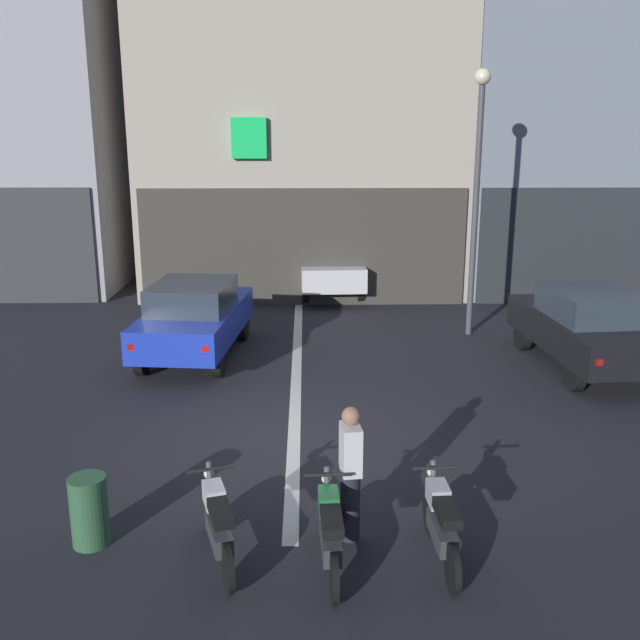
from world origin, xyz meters
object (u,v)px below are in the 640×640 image
object	(u,v)px
car_white_down_street	(330,263)
trash_bin	(89,511)
car_blue_crossing_near	(195,316)
car_black_parked_kerbside	(586,326)
motorcycle_green_row_left_mid	(330,530)
motorcycle_silver_row_centre	(441,522)
street_lamp	(477,176)
person_by_motorcycles	(350,473)
motorcycle_white_row_leftmost	(218,523)

from	to	relation	value
car_white_down_street	trash_bin	distance (m)	13.66
car_blue_crossing_near	trash_bin	bearing A→B (deg)	-91.38
car_white_down_street	trash_bin	bearing A→B (deg)	-103.73
car_black_parked_kerbside	car_white_down_street	bearing A→B (deg)	125.14
motorcycle_green_row_left_mid	motorcycle_silver_row_centre	world-z (taller)	same
street_lamp	trash_bin	xyz separation A→B (m)	(-6.41, -8.76, -3.29)
car_blue_crossing_near	person_by_motorcycles	xyz separation A→B (m)	(2.87, -7.11, -0.03)
motorcycle_green_row_left_mid	trash_bin	bearing A→B (deg)	169.34
street_lamp	motorcycle_silver_row_centre	bearing A→B (deg)	-104.57
trash_bin	car_white_down_street	bearing A→B (deg)	76.27
motorcycle_white_row_leftmost	person_by_motorcycles	distance (m)	1.61
car_blue_crossing_near	car_white_down_street	xyz separation A→B (m)	(3.07, 6.10, 0.00)
motorcycle_green_row_left_mid	trash_bin	distance (m)	2.84
car_blue_crossing_near	car_black_parked_kerbside	distance (m)	8.08
car_white_down_street	motorcycle_green_row_left_mid	xyz separation A→B (m)	(-0.45, -13.78, -0.43)
street_lamp	person_by_motorcycles	bearing A→B (deg)	-111.16
motorcycle_silver_row_centre	car_blue_crossing_near	bearing A→B (deg)	117.15
street_lamp	motorcycle_silver_row_centre	size ratio (longest dim) A/B	3.59
car_white_down_street	motorcycle_silver_row_centre	size ratio (longest dim) A/B	2.49
person_by_motorcycles	trash_bin	world-z (taller)	person_by_motorcycles
motorcycle_green_row_left_mid	motorcycle_silver_row_centre	distance (m)	1.26
car_blue_crossing_near	trash_bin	distance (m)	7.18
trash_bin	street_lamp	bearing A→B (deg)	53.79
car_blue_crossing_near	street_lamp	bearing A→B (deg)	14.38
street_lamp	car_white_down_street	bearing A→B (deg)	125.20
motorcycle_white_row_leftmost	motorcycle_silver_row_centre	distance (m)	2.51
car_white_down_street	motorcycle_silver_row_centre	world-z (taller)	car_white_down_street
person_by_motorcycles	trash_bin	xyz separation A→B (m)	(-3.04, -0.05, -0.43)
car_blue_crossing_near	trash_bin	size ratio (longest dim) A/B	5.01
street_lamp	motorcycle_silver_row_centre	xyz separation A→B (m)	(-2.38, -9.14, -3.26)
car_blue_crossing_near	motorcycle_silver_row_centre	world-z (taller)	car_blue_crossing_near
car_black_parked_kerbside	motorcycle_green_row_left_mid	xyz separation A→B (m)	(-5.41, -6.75, -0.43)
motorcycle_white_row_leftmost	motorcycle_silver_row_centre	bearing A→B (deg)	-0.86
motorcycle_green_row_left_mid	person_by_motorcycles	distance (m)	0.75
motorcycle_silver_row_centre	trash_bin	world-z (taller)	motorcycle_silver_row_centre
street_lamp	trash_bin	size ratio (longest dim) A/B	7.07
car_blue_crossing_near	motorcycle_silver_row_centre	xyz separation A→B (m)	(3.87, -7.54, -0.43)
motorcycle_white_row_leftmost	motorcycle_green_row_left_mid	size ratio (longest dim) A/B	0.97
motorcycle_green_row_left_mid	person_by_motorcycles	bearing A→B (deg)	66.09
street_lamp	person_by_motorcycles	world-z (taller)	street_lamp
car_blue_crossing_near	car_white_down_street	size ratio (longest dim) A/B	1.02
car_white_down_street	motorcycle_silver_row_centre	bearing A→B (deg)	-86.65
motorcycle_green_row_left_mid	motorcycle_silver_row_centre	xyz separation A→B (m)	(1.25, 0.14, 0.00)
street_lamp	motorcycle_white_row_leftmost	world-z (taller)	street_lamp
car_white_down_street	motorcycle_white_row_leftmost	distance (m)	13.72
person_by_motorcycles	street_lamp	bearing A→B (deg)	68.84
motorcycle_green_row_left_mid	person_by_motorcycles	xyz separation A→B (m)	(0.26, 0.58, 0.40)
street_lamp	motorcycle_green_row_left_mid	bearing A→B (deg)	-111.34
car_black_parked_kerbside	car_white_down_street	xyz separation A→B (m)	(-4.95, 7.04, 0.00)
car_white_down_street	person_by_motorcycles	bearing A→B (deg)	-90.85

